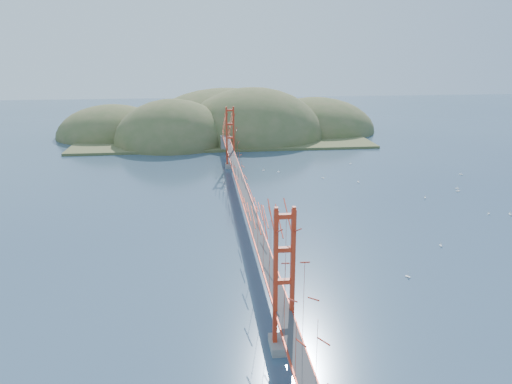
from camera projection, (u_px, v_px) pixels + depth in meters
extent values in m
plane|color=#304760|center=(246.00, 220.00, 67.68)|extent=(320.00, 320.00, 0.00)
cube|color=gray|center=(283.00, 344.00, 39.03)|extent=(2.00, 2.40, 0.70)
cube|color=gray|center=(231.00, 166.00, 96.13)|extent=(2.00, 2.40, 0.70)
cube|color=red|center=(246.00, 197.00, 66.74)|extent=(1.40, 92.00, 0.16)
cube|color=red|center=(246.00, 198.00, 66.80)|extent=(1.33, 92.00, 0.24)
cube|color=#38383A|center=(246.00, 196.00, 66.71)|extent=(1.19, 92.00, 0.03)
cube|color=gray|center=(226.00, 143.00, 110.99)|extent=(2.20, 2.60, 3.30)
cube|color=brown|center=(222.00, 135.00, 128.52)|extent=(70.00, 40.00, 0.60)
ellipsoid|color=brown|center=(173.00, 143.00, 119.64)|extent=(28.00, 28.00, 21.00)
ellipsoid|color=brown|center=(253.00, 137.00, 127.58)|extent=(36.00, 36.00, 25.00)
ellipsoid|color=brown|center=(315.00, 130.00, 137.21)|extent=(32.00, 32.00, 18.00)
ellipsoid|color=brown|center=(113.00, 136.00, 129.27)|extent=(28.00, 28.00, 16.00)
ellipsoid|color=brown|center=(226.00, 127.00, 142.14)|extent=(44.00, 44.00, 22.00)
cube|color=white|center=(279.00, 172.00, 92.60)|extent=(0.54, 0.33, 0.09)
cylinder|color=white|center=(279.00, 171.00, 92.52)|extent=(0.02, 0.02, 0.56)
cube|color=white|center=(457.00, 188.00, 82.11)|extent=(0.59, 0.28, 0.10)
cylinder|color=white|center=(457.00, 187.00, 82.02)|extent=(0.02, 0.02, 0.62)
cube|color=white|center=(425.00, 198.00, 77.05)|extent=(0.40, 0.48, 0.09)
cylinder|color=white|center=(425.00, 196.00, 76.98)|extent=(0.01, 0.01, 0.52)
cube|color=white|center=(358.00, 182.00, 85.81)|extent=(0.32, 0.57, 0.10)
cylinder|color=white|center=(358.00, 180.00, 85.73)|extent=(0.02, 0.02, 0.60)
cube|color=white|center=(489.00, 214.00, 69.79)|extent=(0.46, 0.44, 0.09)
cylinder|color=white|center=(489.00, 212.00, 69.71)|extent=(0.01, 0.01, 0.53)
cube|color=white|center=(441.00, 246.00, 58.83)|extent=(0.20, 0.52, 0.09)
cylinder|color=white|center=(441.00, 244.00, 58.75)|extent=(0.01, 0.01, 0.56)
cube|color=white|center=(264.00, 170.00, 93.81)|extent=(0.57, 0.39, 0.10)
cylinder|color=white|center=(264.00, 169.00, 93.73)|extent=(0.02, 0.02, 0.60)
cube|color=white|center=(323.00, 178.00, 88.42)|extent=(0.42, 0.48, 0.09)
cylinder|color=white|center=(323.00, 177.00, 88.35)|extent=(0.01, 0.01, 0.52)
cube|color=white|center=(408.00, 277.00, 51.00)|extent=(0.44, 0.53, 0.10)
cylinder|color=white|center=(408.00, 274.00, 50.92)|extent=(0.02, 0.02, 0.57)
cube|color=white|center=(350.00, 164.00, 98.91)|extent=(0.49, 0.22, 0.09)
cylinder|color=white|center=(350.00, 163.00, 98.83)|extent=(0.01, 0.01, 0.51)
cube|color=white|center=(458.00, 191.00, 80.55)|extent=(0.62, 0.25, 0.11)
cylinder|color=white|center=(458.00, 189.00, 80.45)|extent=(0.02, 0.02, 0.66)
cube|color=white|center=(461.00, 174.00, 90.87)|extent=(0.55, 0.62, 0.11)
cylinder|color=white|center=(461.00, 173.00, 90.77)|extent=(0.02, 0.02, 0.68)
cube|color=white|center=(510.00, 214.00, 69.57)|extent=(0.30, 0.63, 0.11)
cylinder|color=white|center=(510.00, 212.00, 69.48)|extent=(0.02, 0.02, 0.66)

